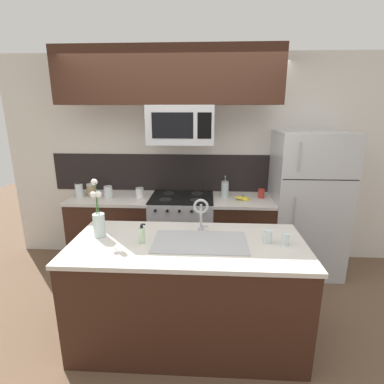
% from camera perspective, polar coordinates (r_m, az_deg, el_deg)
% --- Properties ---
extents(ground_plane, '(10.00, 10.00, 0.00)m').
position_cam_1_polar(ground_plane, '(3.25, -3.27, -21.43)').
color(ground_plane, brown).
extents(rear_partition, '(5.20, 0.10, 2.60)m').
position_cam_1_polar(rear_partition, '(3.91, 2.91, 5.93)').
color(rear_partition, silver).
rests_on(rear_partition, ground).
extents(splash_band, '(3.43, 0.01, 0.48)m').
position_cam_1_polar(splash_band, '(3.90, -1.55, 3.66)').
color(splash_band, black).
rests_on(splash_band, rear_partition).
extents(back_counter_left, '(1.01, 0.65, 0.91)m').
position_cam_1_polar(back_counter_left, '(3.97, -14.59, -7.14)').
color(back_counter_left, '#381E14').
rests_on(back_counter_left, ground).
extents(back_counter_right, '(0.74, 0.65, 0.91)m').
position_cam_1_polar(back_counter_right, '(3.81, 9.31, -7.80)').
color(back_counter_right, '#381E14').
rests_on(back_counter_right, ground).
extents(stove_range, '(0.76, 0.64, 0.93)m').
position_cam_1_polar(stove_range, '(3.80, -1.87, -7.58)').
color(stove_range, '#B7BABF').
rests_on(stove_range, ground).
extents(microwave, '(0.74, 0.40, 0.43)m').
position_cam_1_polar(microwave, '(3.47, -2.10, 12.70)').
color(microwave, '#B7BABF').
extents(upper_cabinet_band, '(2.45, 0.34, 0.60)m').
position_cam_1_polar(upper_cabinet_band, '(3.47, -4.62, 21.16)').
color(upper_cabinet_band, '#381E14').
extents(refrigerator, '(0.82, 0.74, 1.71)m').
position_cam_1_polar(refrigerator, '(3.85, 20.96, -2.05)').
color(refrigerator, '#B7BABF').
rests_on(refrigerator, ground).
extents(storage_jar_tall, '(0.09, 0.09, 0.19)m').
position_cam_1_polar(storage_jar_tall, '(3.91, -20.71, 0.46)').
color(storage_jar_tall, silver).
rests_on(storage_jar_tall, back_counter_left).
extents(storage_jar_medium, '(0.11, 0.11, 0.15)m').
position_cam_1_polar(storage_jar_medium, '(3.91, -18.66, 0.40)').
color(storage_jar_medium, '#997F5B').
rests_on(storage_jar_medium, back_counter_left).
extents(storage_jar_short, '(0.10, 0.10, 0.14)m').
position_cam_1_polar(storage_jar_short, '(3.78, -15.67, 0.06)').
color(storage_jar_short, silver).
rests_on(storage_jar_short, back_counter_left).
extents(storage_jar_squat, '(0.10, 0.10, 0.12)m').
position_cam_1_polar(storage_jar_squat, '(3.69, -9.92, -0.11)').
color(storage_jar_squat, silver).
rests_on(storage_jar_squat, back_counter_left).
extents(banana_bunch, '(0.19, 0.12, 0.08)m').
position_cam_1_polar(banana_bunch, '(3.59, 9.65, -1.20)').
color(banana_bunch, yellow).
rests_on(banana_bunch, back_counter_right).
extents(french_press, '(0.09, 0.09, 0.27)m').
position_cam_1_polar(french_press, '(3.67, 6.28, 0.55)').
color(french_press, silver).
rests_on(french_press, back_counter_right).
extents(coffee_tin, '(0.08, 0.08, 0.11)m').
position_cam_1_polar(coffee_tin, '(3.72, 13.05, -0.26)').
color(coffee_tin, '#B22D23').
rests_on(coffee_tin, back_counter_right).
extents(island_counter, '(1.91, 0.88, 0.91)m').
position_cam_1_polar(island_counter, '(2.69, -0.74, -18.31)').
color(island_counter, '#381E14').
rests_on(island_counter, ground).
extents(kitchen_sink, '(0.76, 0.44, 0.16)m').
position_cam_1_polar(kitchen_sink, '(2.49, 1.53, -11.00)').
color(kitchen_sink, '#ADAFB5').
rests_on(kitchen_sink, island_counter).
extents(sink_faucet, '(0.14, 0.14, 0.31)m').
position_cam_1_polar(sink_faucet, '(2.59, 1.73, -3.54)').
color(sink_faucet, '#B7BABF').
rests_on(sink_faucet, island_counter).
extents(dish_soap_bottle, '(0.06, 0.05, 0.16)m').
position_cam_1_polar(dish_soap_bottle, '(2.46, -9.52, -8.07)').
color(dish_soap_bottle, beige).
rests_on(dish_soap_bottle, island_counter).
extents(drinking_glass, '(0.06, 0.06, 0.11)m').
position_cam_1_polar(drinking_glass, '(2.51, 14.26, -8.16)').
color(drinking_glass, silver).
rests_on(drinking_glass, island_counter).
extents(spare_glass, '(0.06, 0.06, 0.09)m').
position_cam_1_polar(spare_glass, '(2.51, 17.34, -8.56)').
color(spare_glass, silver).
rests_on(spare_glass, island_counter).
extents(flower_vase, '(0.10, 0.11, 0.49)m').
position_cam_1_polar(flower_vase, '(2.64, -17.33, -5.38)').
color(flower_vase, silver).
rests_on(flower_vase, island_counter).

